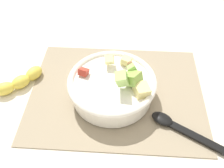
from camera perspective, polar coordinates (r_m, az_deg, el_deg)
ground_plane at (r=0.71m, az=1.06°, el=-1.97°), size 2.40×2.40×0.00m
placemat at (r=0.71m, az=1.06°, el=-1.82°), size 0.48×0.37×0.01m
salad_bowl at (r=0.67m, az=0.14°, el=-0.46°), size 0.24×0.24×0.12m
serving_spoon at (r=0.65m, az=14.95°, el=-9.53°), size 0.20×0.13×0.01m
banana_whole at (r=0.76m, az=-20.16°, el=0.63°), size 0.13×0.13×0.04m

